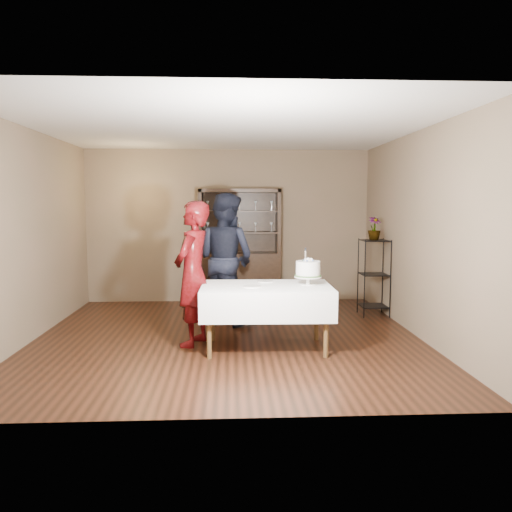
{
  "coord_description": "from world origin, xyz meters",
  "views": [
    {
      "loc": [
        0.05,
        -6.42,
        1.75
      ],
      "look_at": [
        0.38,
        0.1,
        1.06
      ],
      "focal_mm": 35.0,
      "sensor_mm": 36.0,
      "label": 1
    }
  ],
  "objects_px": {
    "cake_table": "(266,301)",
    "man": "(225,259)",
    "woman": "(193,274)",
    "plant_etagere": "(374,274)",
    "potted_plant": "(374,228)",
    "china_hutch": "(240,266)",
    "cake": "(308,270)"
  },
  "relations": [
    {
      "from": "china_hutch",
      "to": "potted_plant",
      "type": "bearing_deg",
      "value": -26.67
    },
    {
      "from": "woman",
      "to": "man",
      "type": "relative_size",
      "value": 0.94
    },
    {
      "from": "cake_table",
      "to": "man",
      "type": "relative_size",
      "value": 0.82
    },
    {
      "from": "china_hutch",
      "to": "man",
      "type": "height_order",
      "value": "china_hutch"
    },
    {
      "from": "china_hutch",
      "to": "potted_plant",
      "type": "height_order",
      "value": "china_hutch"
    },
    {
      "from": "cake",
      "to": "man",
      "type": "bearing_deg",
      "value": 127.27
    },
    {
      "from": "plant_etagere",
      "to": "cake_table",
      "type": "relative_size",
      "value": 0.76
    },
    {
      "from": "cake_table",
      "to": "woman",
      "type": "height_order",
      "value": "woman"
    },
    {
      "from": "cake_table",
      "to": "woman",
      "type": "distance_m",
      "value": 0.97
    },
    {
      "from": "china_hutch",
      "to": "potted_plant",
      "type": "relative_size",
      "value": 5.59
    },
    {
      "from": "cake_table",
      "to": "man",
      "type": "distance_m",
      "value": 1.48
    },
    {
      "from": "potted_plant",
      "to": "woman",
      "type": "bearing_deg",
      "value": -150.52
    },
    {
      "from": "cake_table",
      "to": "cake",
      "type": "height_order",
      "value": "cake"
    },
    {
      "from": "cake_table",
      "to": "man",
      "type": "xyz_separation_m",
      "value": [
        -0.5,
        1.35,
        0.36
      ]
    },
    {
      "from": "cake_table",
      "to": "plant_etagere",
      "type": "bearing_deg",
      "value": 43.78
    },
    {
      "from": "plant_etagere",
      "to": "man",
      "type": "relative_size",
      "value": 0.63
    },
    {
      "from": "woman",
      "to": "cake",
      "type": "bearing_deg",
      "value": 101.6
    },
    {
      "from": "plant_etagere",
      "to": "woman",
      "type": "xyz_separation_m",
      "value": [
        -2.7,
        -1.51,
        0.24
      ]
    },
    {
      "from": "cake_table",
      "to": "woman",
      "type": "relative_size",
      "value": 0.88
    },
    {
      "from": "woman",
      "to": "potted_plant",
      "type": "xyz_separation_m",
      "value": [
        2.69,
        1.52,
        0.47
      ]
    },
    {
      "from": "potted_plant",
      "to": "cake_table",
      "type": "bearing_deg",
      "value": -135.86
    },
    {
      "from": "cake_table",
      "to": "man",
      "type": "height_order",
      "value": "man"
    },
    {
      "from": "man",
      "to": "potted_plant",
      "type": "bearing_deg",
      "value": -133.73
    },
    {
      "from": "woman",
      "to": "cake_table",
      "type": "bearing_deg",
      "value": 95.47
    },
    {
      "from": "man",
      "to": "cake",
      "type": "relative_size",
      "value": 4.21
    },
    {
      "from": "woman",
      "to": "man",
      "type": "xyz_separation_m",
      "value": [
        0.39,
        1.12,
        0.06
      ]
    },
    {
      "from": "china_hutch",
      "to": "potted_plant",
      "type": "xyz_separation_m",
      "value": [
        2.07,
        -1.04,
        0.7
      ]
    },
    {
      "from": "china_hutch",
      "to": "cake_table",
      "type": "relative_size",
      "value": 1.27
    },
    {
      "from": "man",
      "to": "plant_etagere",
      "type": "bearing_deg",
      "value": -134.06
    },
    {
      "from": "woman",
      "to": "cake",
      "type": "height_order",
      "value": "woman"
    },
    {
      "from": "plant_etagere",
      "to": "cake_table",
      "type": "bearing_deg",
      "value": -136.22
    },
    {
      "from": "plant_etagere",
      "to": "potted_plant",
      "type": "height_order",
      "value": "potted_plant"
    }
  ]
}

